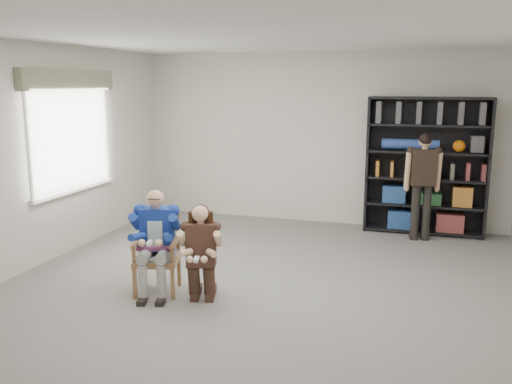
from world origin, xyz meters
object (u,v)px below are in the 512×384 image
(bookshelf, at_px, (426,166))
(kneeling_woman, at_px, (201,254))
(seated_man, at_px, (156,242))
(armchair, at_px, (157,253))
(standing_man, at_px, (422,187))

(bookshelf, bearing_deg, kneeling_woman, -122.00)
(seated_man, distance_m, kneeling_woman, 0.59)
(armchair, xyz_separation_m, seated_man, (0.00, 0.00, 0.13))
(seated_man, xyz_separation_m, standing_man, (2.77, 3.03, 0.22))
(kneeling_woman, distance_m, bookshelf, 4.24)
(seated_man, bearing_deg, standing_man, 32.18)
(armchair, height_order, seated_man, seated_man)
(seated_man, relative_size, bookshelf, 0.56)
(seated_man, xyz_separation_m, bookshelf, (2.81, 3.45, 0.47))
(bookshelf, height_order, standing_man, bookshelf)
(seated_man, bearing_deg, kneeling_woman, -27.02)
(kneeling_woman, bearing_deg, armchair, 152.98)
(seated_man, relative_size, standing_man, 0.73)
(kneeling_woman, xyz_separation_m, standing_man, (2.19, 3.15, 0.27))
(kneeling_woman, bearing_deg, standing_man, 39.80)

